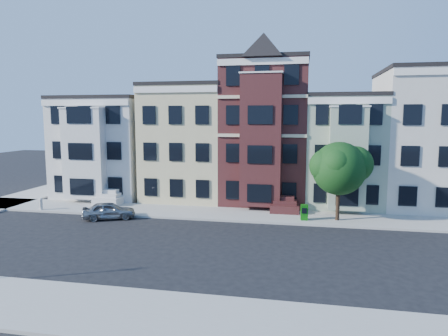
% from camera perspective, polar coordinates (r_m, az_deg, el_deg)
% --- Properties ---
extents(ground, '(120.00, 120.00, 0.00)m').
position_cam_1_polar(ground, '(22.69, 2.56, -11.79)').
color(ground, black).
extents(far_sidewalk, '(60.00, 4.00, 0.15)m').
position_cam_1_polar(far_sidewalk, '(30.29, 4.84, -6.79)').
color(far_sidewalk, '#9E9B93').
rests_on(far_sidewalk, ground).
extents(near_sidewalk, '(60.00, 4.00, 0.15)m').
position_cam_1_polar(near_sidewalk, '(15.43, -2.18, -21.05)').
color(near_sidewalk, '#9E9B93').
rests_on(near_sidewalk, ground).
extents(house_white, '(8.00, 9.00, 9.00)m').
position_cam_1_polar(house_white, '(40.18, -15.80, 2.81)').
color(house_white, silver).
rests_on(house_white, ground).
extents(house_yellow, '(7.00, 9.00, 10.00)m').
position_cam_1_polar(house_yellow, '(37.22, -4.75, 3.50)').
color(house_yellow, '#CBBD8B').
rests_on(house_yellow, ground).
extents(house_brown, '(7.00, 9.00, 12.00)m').
position_cam_1_polar(house_brown, '(35.89, 6.08, 4.95)').
color(house_brown, '#3E1919').
rests_on(house_brown, ground).
extents(house_green, '(6.00, 9.00, 9.00)m').
position_cam_1_polar(house_green, '(36.00, 16.42, 2.31)').
color(house_green, '#909F86').
rests_on(house_green, ground).
extents(house_cream, '(8.00, 9.00, 11.00)m').
position_cam_1_polar(house_cream, '(37.24, 27.28, 3.50)').
color(house_cream, beige).
rests_on(house_cream, ground).
extents(street_tree, '(7.52, 7.52, 6.88)m').
position_cam_1_polar(street_tree, '(29.10, 16.10, -0.57)').
color(street_tree, '#194418').
rests_on(street_tree, far_sidewalk).
extents(parked_car, '(4.02, 2.88, 1.27)m').
position_cam_1_polar(parked_car, '(30.52, -16.13, -5.86)').
color(parked_car, gray).
rests_on(parked_car, ground).
extents(newspaper_box, '(0.53, 0.48, 1.11)m').
position_cam_1_polar(newspaper_box, '(29.09, 11.39, -6.22)').
color(newspaper_box, '#0D610E').
rests_on(newspaper_box, far_sidewalk).
extents(fire_hydrant, '(0.31, 0.31, 0.75)m').
position_cam_1_polar(fire_hydrant, '(34.80, -24.67, -4.83)').
color(fire_hydrant, beige).
rests_on(fire_hydrant, far_sidewalk).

